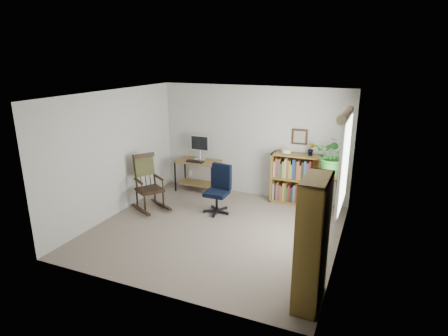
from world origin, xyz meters
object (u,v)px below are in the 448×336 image
at_px(desk, 198,176).
at_px(office_chair, 217,189).
at_px(low_bookshelf, 296,179).
at_px(rocking_chair, 149,182).
at_px(tall_bookshelf, 312,243).

bearing_deg(desk, office_chair, -47.24).
bearing_deg(office_chair, desk, 141.38).
height_order(desk, low_bookshelf, low_bookshelf).
xyz_separation_m(desk, low_bookshelf, (2.22, 0.12, 0.17)).
relative_size(desk, office_chair, 1.02).
bearing_deg(low_bookshelf, desk, -176.90).
relative_size(rocking_chair, tall_bookshelf, 0.69).
distance_m(desk, low_bookshelf, 2.23).
height_order(desk, office_chair, office_chair).
xyz_separation_m(office_chair, rocking_chair, (-1.31, -0.35, 0.08)).
bearing_deg(desk, tall_bookshelf, -44.64).
relative_size(desk, tall_bookshelf, 0.60).
relative_size(office_chair, low_bookshelf, 0.92).
bearing_deg(low_bookshelf, tall_bookshelf, -74.24).
bearing_deg(rocking_chair, office_chair, -41.74).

